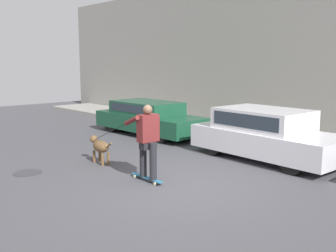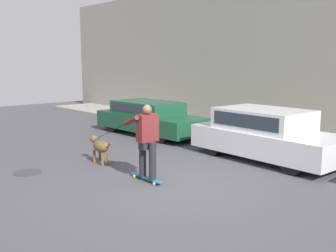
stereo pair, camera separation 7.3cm
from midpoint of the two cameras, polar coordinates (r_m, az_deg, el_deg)
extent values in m
plane|color=#47474C|center=(8.47, 2.22, -8.69)|extent=(36.00, 36.00, 0.00)
cube|color=gray|center=(12.87, 20.42, -2.67)|extent=(30.00, 2.43, 0.15)
cylinder|color=black|center=(13.74, 3.70, -0.36)|extent=(0.63, 0.21, 0.63)
cylinder|color=black|center=(12.75, -0.81, -1.09)|extent=(0.63, 0.21, 0.63)
cylinder|color=black|center=(15.77, -3.62, 0.89)|extent=(0.63, 0.21, 0.63)
cylinder|color=black|center=(14.91, -7.96, 0.34)|extent=(0.63, 0.21, 0.63)
cube|color=#194C33|center=(14.22, -2.37, 0.63)|extent=(4.51, 1.73, 0.57)
cube|color=#194C33|center=(14.29, -2.85, 2.71)|extent=(2.59, 1.55, 0.44)
cube|color=#28333D|center=(13.82, -5.29, 2.55)|extent=(2.27, 0.04, 0.28)
cylinder|color=black|center=(10.97, 22.24, -3.56)|extent=(0.62, 0.22, 0.61)
cylinder|color=black|center=(9.64, 17.83, -5.01)|extent=(0.62, 0.22, 0.61)
cylinder|color=black|center=(12.33, 11.76, -1.69)|extent=(0.62, 0.22, 0.61)
cylinder|color=black|center=(11.17, 6.75, -2.70)|extent=(0.62, 0.22, 0.61)
cube|color=silver|center=(10.93, 14.46, -2.19)|extent=(4.18, 1.96, 0.62)
cube|color=silver|center=(10.93, 13.89, 0.97)|extent=(2.44, 1.71, 0.56)
cube|color=#28333D|center=(10.28, 11.19, 0.71)|extent=(2.09, 0.09, 0.36)
cylinder|color=brown|center=(10.50, -10.46, -4.36)|extent=(0.07, 0.07, 0.32)
cylinder|color=brown|center=(10.58, -9.65, -4.23)|extent=(0.07, 0.07, 0.32)
cylinder|color=brown|center=(10.14, -9.30, -4.82)|extent=(0.07, 0.07, 0.32)
cylinder|color=brown|center=(10.22, -8.47, -4.69)|extent=(0.07, 0.07, 0.32)
ellipsoid|color=brown|center=(10.29, -9.52, -2.93)|extent=(0.63, 0.34, 0.31)
sphere|color=brown|center=(10.58, -10.51, -1.85)|extent=(0.20, 0.20, 0.20)
cylinder|color=brown|center=(10.66, -10.74, -1.86)|extent=(0.11, 0.10, 0.09)
cylinder|color=brown|center=(9.93, -8.39, -2.80)|extent=(0.25, 0.06, 0.19)
cylinder|color=beige|center=(9.04, -4.74, -7.31)|extent=(0.07, 0.03, 0.07)
cylinder|color=beige|center=(9.13, -3.97, -7.14)|extent=(0.07, 0.03, 0.07)
cylinder|color=beige|center=(8.49, -1.82, -8.39)|extent=(0.07, 0.03, 0.07)
cylinder|color=beige|center=(8.58, -1.04, -8.20)|extent=(0.07, 0.03, 0.07)
cube|color=teal|center=(8.79, -2.94, -7.48)|extent=(1.01, 0.14, 0.02)
cylinder|color=#232328|center=(8.78, -3.47, -4.70)|extent=(0.16, 0.16, 0.82)
cylinder|color=#232328|center=(8.51, -2.02, -5.14)|extent=(0.16, 0.16, 0.82)
cube|color=#232328|center=(8.57, -2.77, -2.80)|extent=(0.20, 0.35, 0.16)
cube|color=maroon|center=(8.50, -2.79, -0.30)|extent=(0.23, 0.45, 0.60)
sphere|color=brown|center=(8.44, -2.81, 2.39)|extent=(0.21, 0.21, 0.21)
cylinder|color=maroon|center=(8.67, -1.37, -0.31)|extent=(0.10, 0.10, 0.57)
cylinder|color=maroon|center=(8.54, -5.14, 0.76)|extent=(0.57, 0.19, 0.29)
cylinder|color=black|center=(9.68, -8.44, -0.94)|extent=(1.86, 0.31, 0.70)
cylinder|color=#38383D|center=(9.99, -19.51, -6.39)|extent=(0.66, 0.66, 0.01)
cylinder|color=#4C5156|center=(13.01, 7.60, -1.12)|extent=(0.17, 0.17, 0.56)
sphere|color=#4C5156|center=(12.95, 7.63, 0.29)|extent=(0.18, 0.18, 0.18)
camera|label=1|loc=(0.04, -89.80, 0.03)|focal=42.00mm
camera|label=2|loc=(0.04, 90.20, -0.03)|focal=42.00mm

